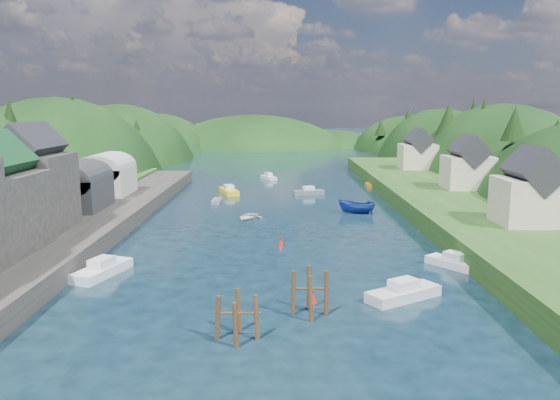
{
  "coord_description": "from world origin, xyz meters",
  "views": [
    {
      "loc": [
        -0.04,
        -35.71,
        14.95
      ],
      "look_at": [
        0.0,
        28.0,
        4.0
      ],
      "focal_mm": 35.0,
      "sensor_mm": 36.0,
      "label": 1
    }
  ],
  "objects_px": {
    "piling_cluster_far": "(310,297)",
    "channel_buoy_near": "(313,297)",
    "channel_buoy_far": "(281,242)",
    "piling_cluster_near": "(237,321)"
  },
  "relations": [
    {
      "from": "piling_cluster_far",
      "to": "piling_cluster_near",
      "type": "bearing_deg",
      "value": -139.77
    },
    {
      "from": "piling_cluster_near",
      "to": "channel_buoy_far",
      "type": "bearing_deg",
      "value": 83.08
    },
    {
      "from": "piling_cluster_near",
      "to": "piling_cluster_far",
      "type": "height_order",
      "value": "piling_cluster_far"
    },
    {
      "from": "channel_buoy_near",
      "to": "channel_buoy_far",
      "type": "xyz_separation_m",
      "value": [
        -2.4,
        17.15,
        0.0
      ]
    },
    {
      "from": "piling_cluster_near",
      "to": "channel_buoy_far",
      "type": "xyz_separation_m",
      "value": [
        2.89,
        23.82,
        -0.73
      ]
    },
    {
      "from": "piling_cluster_far",
      "to": "channel_buoy_near",
      "type": "relative_size",
      "value": 3.57
    },
    {
      "from": "channel_buoy_near",
      "to": "piling_cluster_far",
      "type": "bearing_deg",
      "value": -98.3
    },
    {
      "from": "channel_buoy_far",
      "to": "piling_cluster_far",
      "type": "bearing_deg",
      "value": -84.1
    },
    {
      "from": "piling_cluster_near",
      "to": "channel_buoy_near",
      "type": "bearing_deg",
      "value": 51.59
    },
    {
      "from": "piling_cluster_far",
      "to": "channel_buoy_far",
      "type": "bearing_deg",
      "value": 95.9
    }
  ]
}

